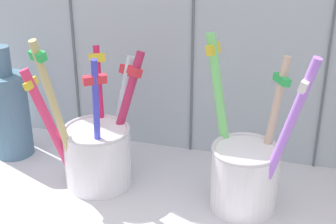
% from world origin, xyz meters
% --- Properties ---
extents(counter_slab, '(0.64, 0.22, 0.02)m').
position_xyz_m(counter_slab, '(0.00, 0.00, 0.01)').
color(counter_slab, silver).
rests_on(counter_slab, ground).
extents(toothbrush_cup_left, '(0.13, 0.13, 0.19)m').
position_xyz_m(toothbrush_cup_left, '(-0.09, 0.00, 0.07)').
color(toothbrush_cup_left, white).
rests_on(toothbrush_cup_left, counter_slab).
extents(toothbrush_cup_right, '(0.12, 0.08, 0.19)m').
position_xyz_m(toothbrush_cup_right, '(0.09, -0.00, 0.06)').
color(toothbrush_cup_right, white).
rests_on(toothbrush_cup_right, counter_slab).
extents(ceramic_vase, '(0.05, 0.05, 0.15)m').
position_xyz_m(ceramic_vase, '(-0.22, 0.04, 0.08)').
color(ceramic_vase, slate).
rests_on(ceramic_vase, counter_slab).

